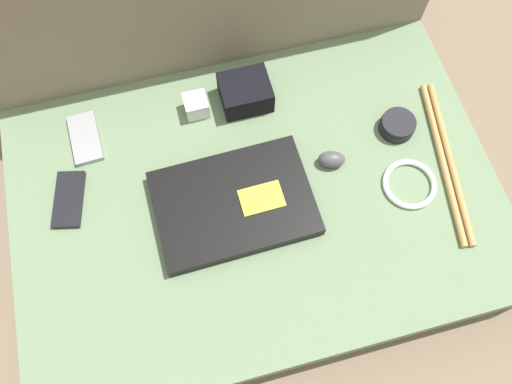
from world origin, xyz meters
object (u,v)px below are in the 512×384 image
(computer_mouse, at_px, (332,159))
(charger_brick, at_px, (196,105))
(phone_silver, at_px, (69,199))
(phone_black, at_px, (85,138))
(laptop, at_px, (234,203))
(camera_pouch, at_px, (245,92))
(speaker_puck, at_px, (397,125))

(computer_mouse, xyz_separation_m, charger_brick, (-0.26, 0.21, 0.01))
(phone_silver, distance_m, phone_black, 0.15)
(computer_mouse, relative_size, phone_silver, 0.49)
(charger_brick, bearing_deg, phone_silver, -154.60)
(phone_black, xyz_separation_m, charger_brick, (0.26, 0.01, 0.02))
(laptop, bearing_deg, camera_pouch, 69.22)
(speaker_puck, distance_m, phone_silver, 0.74)
(computer_mouse, distance_m, charger_brick, 0.33)
(laptop, distance_m, charger_brick, 0.25)
(speaker_puck, distance_m, camera_pouch, 0.35)
(phone_silver, relative_size, phone_black, 1.06)
(computer_mouse, bearing_deg, phone_silver, -169.25)
(camera_pouch, distance_m, charger_brick, 0.12)
(laptop, bearing_deg, charger_brick, 94.88)
(speaker_puck, xyz_separation_m, camera_pouch, (-0.31, 0.16, 0.01))
(camera_pouch, relative_size, charger_brick, 2.18)
(laptop, xyz_separation_m, computer_mouse, (0.23, 0.04, 0.00))
(laptop, bearing_deg, phone_silver, 161.98)
(computer_mouse, bearing_deg, phone_black, 175.68)
(laptop, relative_size, speaker_puck, 4.18)
(phone_silver, distance_m, camera_pouch, 0.45)
(camera_pouch, bearing_deg, laptop, -109.54)
(camera_pouch, bearing_deg, computer_mouse, -55.57)
(laptop, height_order, phone_black, laptop)
(phone_silver, distance_m, charger_brick, 0.35)
(speaker_puck, bearing_deg, camera_pouch, 152.60)
(laptop, relative_size, phone_silver, 2.44)
(laptop, height_order, phone_silver, laptop)
(laptop, xyz_separation_m, camera_pouch, (0.09, 0.25, 0.02))
(computer_mouse, bearing_deg, charger_brick, 157.84)
(laptop, bearing_deg, computer_mouse, 9.65)
(computer_mouse, height_order, phone_silver, computer_mouse)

